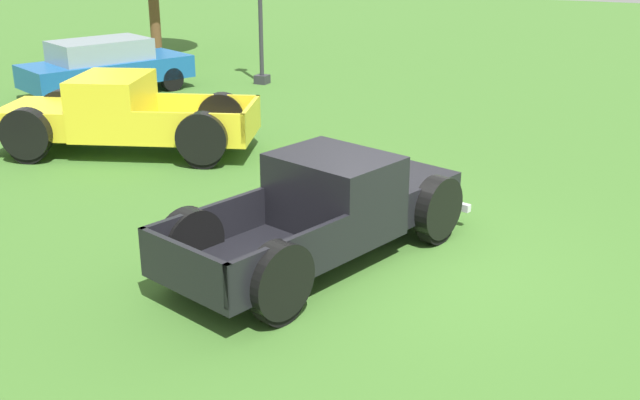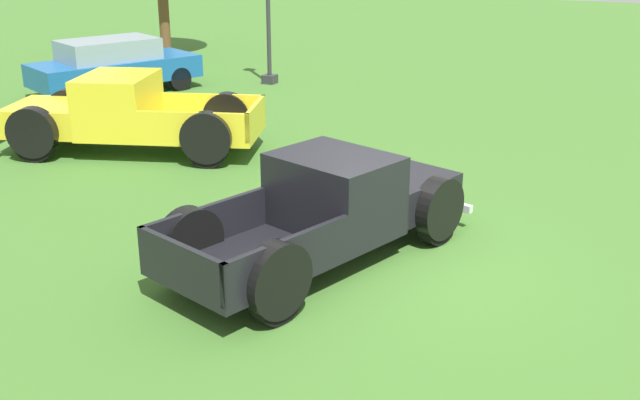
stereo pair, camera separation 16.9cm
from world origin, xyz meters
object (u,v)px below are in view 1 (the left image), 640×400
at_px(pickup_truck_foreground, 337,208).
at_px(lamp_post_near, 260,5).
at_px(pickup_truck_behind_left, 111,116).
at_px(sedan_distant_a, 105,66).

relative_size(pickup_truck_foreground, lamp_post_near, 1.19).
distance_m(pickup_truck_behind_left, lamp_post_near, 7.62).
bearing_deg(sedan_distant_a, pickup_truck_foreground, -125.33).
height_order(pickup_truck_foreground, lamp_post_near, lamp_post_near).
bearing_deg(lamp_post_near, pickup_truck_foreground, -145.73).
height_order(pickup_truck_behind_left, sedan_distant_a, pickup_truck_behind_left).
relative_size(pickup_truck_foreground, sedan_distant_a, 1.06).
relative_size(pickup_truck_behind_left, lamp_post_near, 1.28).
distance_m(sedan_distant_a, lamp_post_near, 4.58).
distance_m(pickup_truck_foreground, pickup_truck_behind_left, 6.71).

